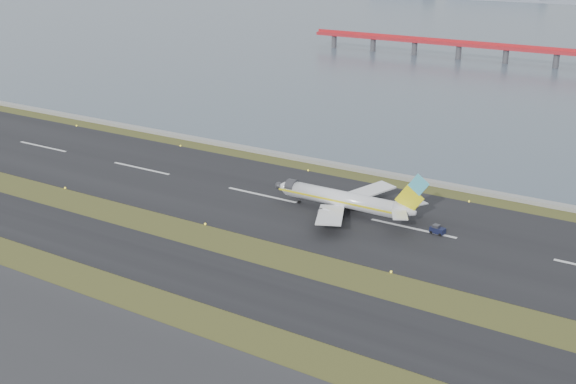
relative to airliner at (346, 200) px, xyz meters
name	(u,v)px	position (x,y,z in m)	size (l,w,h in m)	color
ground	(183,236)	(-23.29, -29.94, -3.46)	(1000.00, 1000.00, 0.00)	#324317
taxiway_strip	(145,256)	(-23.29, -41.94, -3.41)	(1000.00, 18.00, 0.10)	black
runway_strip	(262,195)	(-23.29, 0.06, -3.41)	(1000.00, 45.00, 0.10)	black
seawall	(322,162)	(-23.29, 30.06, -2.96)	(1000.00, 2.50, 1.00)	#989993
red_pier	(557,53)	(-3.29, 220.06, 3.82)	(260.00, 5.00, 10.20)	red
airliner	(346,200)	(0.00, 0.00, 0.00)	(38.52, 32.89, 12.80)	white
pushback_tug	(437,230)	(22.23, 0.21, -2.48)	(3.34, 2.22, 2.01)	#121734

